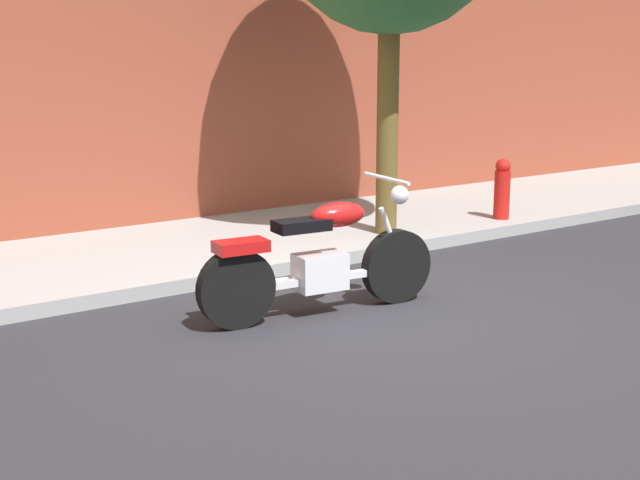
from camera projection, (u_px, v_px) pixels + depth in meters
The scene contains 4 objects.
ground_plane at pixel (391, 315), 8.00m from camera, with size 60.00×60.00×0.00m, color #28282D.
sidewalk at pixel (225, 245), 10.37m from camera, with size 23.32×2.65×0.14m, color #999999.
motorcycle at pixel (320, 262), 7.92m from camera, with size 2.28×0.70×1.18m.
fire_hydrant at pixel (502, 194), 11.46m from camera, with size 0.20×0.20×0.91m.
Camera 1 is at (-4.90, -5.92, 2.39)m, focal length 51.12 mm.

